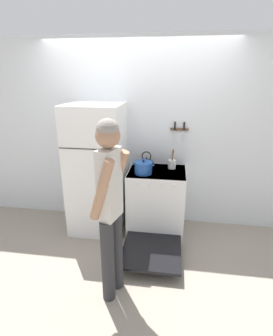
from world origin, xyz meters
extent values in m
plane|color=gray|center=(0.00, 0.00, 0.00)|extent=(14.00, 14.00, 0.00)
cube|color=silver|center=(0.00, 0.03, 1.27)|extent=(10.00, 0.06, 2.55)
cube|color=white|center=(-0.50, -0.33, 0.86)|extent=(0.72, 0.66, 1.73)
cube|color=#2D2D2D|center=(-0.50, -0.66, 1.24)|extent=(0.70, 0.01, 0.01)
cylinder|color=#B2B5BA|center=(-0.28, -0.68, 0.76)|extent=(0.02, 0.02, 0.55)
cube|color=white|center=(0.30, -0.30, 0.44)|extent=(0.74, 0.60, 0.88)
cube|color=black|center=(0.30, -0.30, 0.87)|extent=(0.73, 0.59, 0.02)
cube|color=black|center=(0.30, -0.58, 0.43)|extent=(0.64, 0.05, 0.66)
cylinder|color=black|center=(0.13, -0.42, 0.88)|extent=(0.19, 0.19, 0.01)
cylinder|color=black|center=(0.47, -0.42, 0.88)|extent=(0.19, 0.19, 0.01)
cylinder|color=black|center=(0.13, -0.18, 0.88)|extent=(0.19, 0.19, 0.01)
cylinder|color=black|center=(0.47, -0.18, 0.88)|extent=(0.19, 0.19, 0.01)
cylinder|color=silver|center=(0.08, -0.62, 0.81)|extent=(0.04, 0.02, 0.04)
cylinder|color=silver|center=(0.23, -0.62, 0.81)|extent=(0.04, 0.02, 0.04)
cylinder|color=silver|center=(0.37, -0.62, 0.81)|extent=(0.04, 0.02, 0.04)
cylinder|color=silver|center=(0.52, -0.62, 0.81)|extent=(0.04, 0.02, 0.04)
cube|color=black|center=(0.30, -0.95, 0.12)|extent=(0.68, 0.70, 0.04)
cube|color=#99999E|center=(0.30, -0.38, 0.40)|extent=(0.60, 0.33, 0.01)
cylinder|color=#1E4C9E|center=(0.13, -0.42, 0.95)|extent=(0.22, 0.22, 0.14)
cylinder|color=#1E4C9E|center=(0.13, -0.42, 1.03)|extent=(0.23, 0.23, 0.02)
sphere|color=black|center=(0.13, -0.42, 1.05)|extent=(0.03, 0.03, 0.03)
cylinder|color=#1E4C9E|center=(0.01, -0.42, 1.00)|extent=(0.03, 0.02, 0.02)
cylinder|color=#1E4C9E|center=(0.25, -0.42, 1.00)|extent=(0.03, 0.02, 0.02)
cylinder|color=black|center=(0.14, -0.18, 0.93)|extent=(0.17, 0.17, 0.10)
cone|color=black|center=(0.14, -0.18, 0.99)|extent=(0.16, 0.16, 0.03)
sphere|color=black|center=(0.14, -0.18, 1.02)|extent=(0.02, 0.02, 0.02)
cone|color=black|center=(0.22, -0.18, 0.94)|extent=(0.09, 0.03, 0.08)
torus|color=black|center=(0.14, -0.18, 1.04)|extent=(0.13, 0.01, 0.13)
cylinder|color=silver|center=(0.49, -0.17, 0.94)|extent=(0.10, 0.10, 0.11)
cylinder|color=#9E7547|center=(0.49, -0.20, 1.03)|extent=(0.03, 0.06, 0.25)
cylinder|color=#232326|center=(0.49, -0.19, 1.02)|extent=(0.04, 0.03, 0.22)
cylinder|color=#B2B5BA|center=(0.48, -0.20, 1.02)|extent=(0.03, 0.05, 0.22)
cylinder|color=#4C4C51|center=(0.48, -0.18, 1.03)|extent=(0.04, 0.02, 0.24)
cylinder|color=#C63D33|center=(0.48, -0.18, 1.00)|extent=(0.03, 0.04, 0.18)
cylinder|color=#2D2D30|center=(-0.06, -1.56, 0.43)|extent=(0.12, 0.12, 0.85)
cylinder|color=#2D2D30|center=(-0.01, -1.40, 0.43)|extent=(0.12, 0.12, 0.85)
cube|color=beige|center=(-0.03, -1.48, 1.17)|extent=(0.19, 0.27, 0.64)
cylinder|color=#A87A5B|center=(-0.07, -1.61, 1.17)|extent=(0.27, 0.15, 0.57)
cylinder|color=#A87A5B|center=(0.00, -1.36, 1.17)|extent=(0.27, 0.15, 0.57)
sphere|color=#A87A5B|center=(-0.03, -1.48, 1.60)|extent=(0.21, 0.21, 0.21)
sphere|color=gray|center=(-0.03, -1.48, 1.65)|extent=(0.19, 0.19, 0.19)
cube|color=brown|center=(0.56, -0.01, 1.38)|extent=(0.24, 0.02, 0.03)
cube|color=silver|center=(0.50, -0.02, 1.29)|extent=(0.02, 0.00, 0.18)
cube|color=black|center=(0.50, -0.02, 1.43)|extent=(0.02, 0.02, 0.10)
cube|color=silver|center=(0.62, -0.02, 1.30)|extent=(0.02, 0.00, 0.17)
cube|color=black|center=(0.62, -0.02, 1.43)|extent=(0.02, 0.02, 0.10)
camera|label=1|loc=(0.50, -3.50, 2.07)|focal=28.00mm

